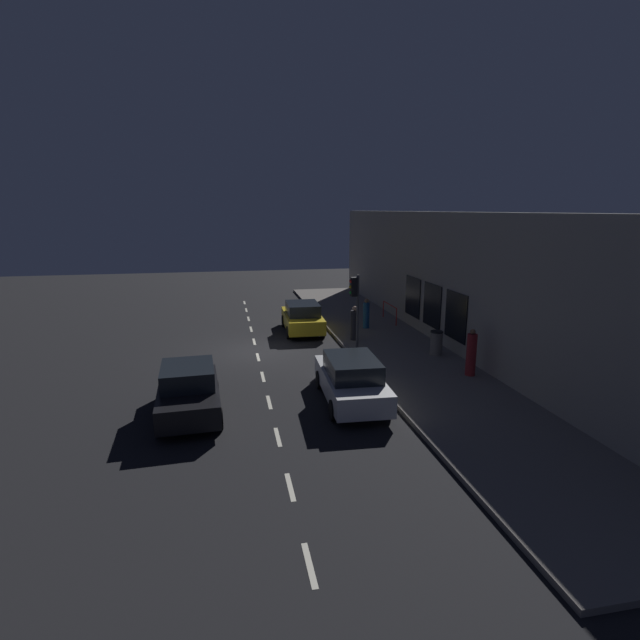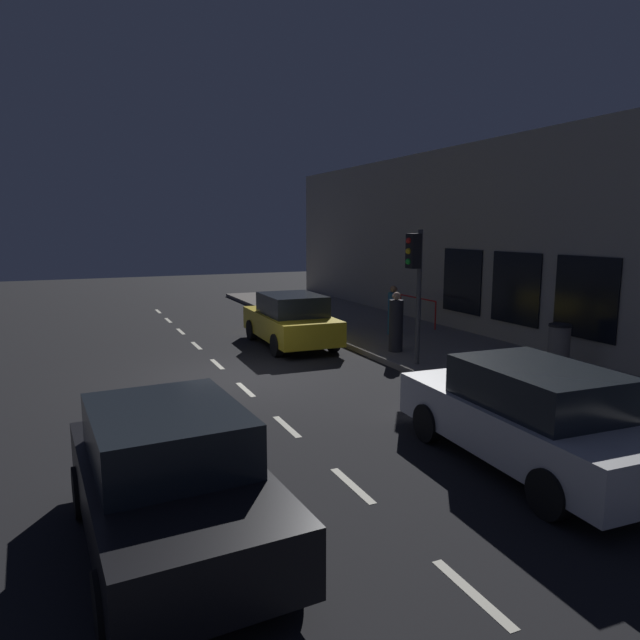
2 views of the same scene
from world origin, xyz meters
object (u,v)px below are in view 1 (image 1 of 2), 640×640
(parked_car_1, at_px, (302,317))
(pedestrian_0, at_px, (471,354))
(parked_car_0, at_px, (189,391))
(pedestrian_1, at_px, (366,314))
(pedestrian_2, at_px, (355,324))
(parked_car_2, at_px, (351,379))
(traffic_light, at_px, (355,296))
(trash_bin, at_px, (436,343))

(parked_car_1, relative_size, pedestrian_0, 2.35)
(parked_car_0, xyz_separation_m, pedestrian_0, (10.27, 1.38, 0.19))
(pedestrian_1, height_order, pedestrian_2, pedestrian_2)
(parked_car_0, height_order, parked_car_2, same)
(traffic_light, height_order, parked_car_2, traffic_light)
(parked_car_0, height_order, trash_bin, parked_car_0)
(pedestrian_0, height_order, pedestrian_1, pedestrian_0)
(traffic_light, height_order, pedestrian_2, traffic_light)
(pedestrian_1, distance_m, pedestrian_2, 2.54)
(parked_car_1, relative_size, pedestrian_2, 2.56)
(pedestrian_0, bearing_deg, pedestrian_2, 172.17)
(parked_car_2, xyz_separation_m, pedestrian_1, (3.30, 9.39, 0.09))
(parked_car_0, xyz_separation_m, trash_bin, (10.13, 4.16, -0.11))
(parked_car_0, xyz_separation_m, pedestrian_1, (8.54, 9.44, 0.09))
(traffic_light, relative_size, pedestrian_2, 2.03)
(pedestrian_0, bearing_deg, trash_bin, 148.05)
(parked_car_2, bearing_deg, parked_car_0, -177.18)
(parked_car_1, height_order, pedestrian_1, pedestrian_1)
(parked_car_1, xyz_separation_m, pedestrian_0, (5.10, -8.39, 0.19))
(parked_car_2, height_order, trash_bin, parked_car_2)
(traffic_light, relative_size, parked_car_2, 0.74)
(pedestrian_2, bearing_deg, parked_car_2, 171.52)
(parked_car_2, bearing_deg, pedestrian_1, 73.00)
(pedestrian_0, bearing_deg, parked_car_2, -109.90)
(parked_car_2, distance_m, pedestrian_1, 9.96)
(pedestrian_2, bearing_deg, parked_car_1, 47.47)
(pedestrian_0, xyz_separation_m, pedestrian_2, (-2.97, 5.85, -0.08))
(pedestrian_1, relative_size, trash_bin, 1.51)
(traffic_light, bearing_deg, parked_car_1, 112.98)
(parked_car_2, bearing_deg, traffic_light, 76.19)
(traffic_light, distance_m, pedestrian_0, 5.73)
(parked_car_0, bearing_deg, trash_bin, -160.80)
(traffic_light, xyz_separation_m, pedestrian_0, (3.38, -4.34, -1.57))
(parked_car_1, distance_m, trash_bin, 7.49)
(traffic_light, distance_m, parked_car_1, 4.74)
(pedestrian_0, height_order, pedestrian_2, pedestrian_0)
(parked_car_2, bearing_deg, trash_bin, 42.43)
(trash_bin, bearing_deg, parked_car_1, 131.53)
(traffic_light, bearing_deg, parked_car_0, -140.28)
(traffic_light, height_order, trash_bin, traffic_light)
(parked_car_1, relative_size, parked_car_2, 0.93)
(parked_car_2, height_order, pedestrian_2, pedestrian_2)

